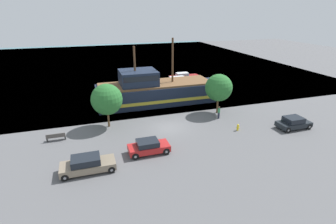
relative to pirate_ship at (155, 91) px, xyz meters
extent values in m
plane|color=#5B5B5E|center=(-0.70, -9.29, -1.86)|extent=(160.00, 160.00, 0.00)
plane|color=teal|center=(-0.70, 34.71, -1.86)|extent=(80.00, 80.00, 0.00)
cube|color=#192338|center=(0.21, 0.00, -0.48)|extent=(17.23, 5.54, 2.77)
cube|color=gold|center=(0.21, 0.00, -0.89)|extent=(16.88, 5.62, 0.45)
cube|color=#192338|center=(9.43, 0.00, -0.06)|extent=(1.40, 3.05, 1.94)
cube|color=brown|center=(0.21, 0.00, 1.03)|extent=(16.54, 5.09, 0.25)
cube|color=#192338|center=(-2.37, 0.00, 2.17)|extent=(5.17, 4.43, 2.02)
cube|color=black|center=(-2.37, 0.00, 2.47)|extent=(4.91, 4.49, 0.73)
cylinder|color=#4C331E|center=(2.80, 0.00, 4.33)|extent=(0.28, 0.28, 6.35)
cylinder|color=#4C331E|center=(-2.80, 0.00, 3.86)|extent=(0.28, 0.28, 5.40)
cube|color=navy|center=(6.57, 6.97, -1.44)|extent=(6.75, 1.83, 0.85)
cube|color=silver|center=(6.07, 6.97, -0.50)|extent=(2.70, 1.43, 1.03)
cube|color=black|center=(6.88, 6.97, -0.50)|extent=(0.12, 1.28, 0.82)
cube|color=maroon|center=(9.19, 11.49, -1.46)|extent=(5.85, 1.94, 0.82)
cube|color=silver|center=(8.75, 11.49, -0.75)|extent=(2.34, 1.51, 0.60)
cube|color=black|center=(9.46, 11.49, -0.75)|extent=(0.12, 1.36, 0.48)
cube|color=#B21E1E|center=(-4.43, -14.23, -1.31)|extent=(3.97, 1.79, 0.59)
cube|color=black|center=(-4.55, -14.23, -0.76)|extent=(2.07, 1.61, 0.51)
cylinder|color=black|center=(-2.92, -15.04, -1.52)|extent=(0.68, 0.22, 0.68)
cylinder|color=gray|center=(-2.92, -15.04, -1.52)|extent=(0.26, 0.25, 0.26)
cylinder|color=black|center=(-2.92, -13.43, -1.52)|extent=(0.68, 0.22, 0.68)
cylinder|color=gray|center=(-2.92, -13.43, -1.52)|extent=(0.26, 0.25, 0.26)
cylinder|color=black|center=(-5.94, -15.04, -1.52)|extent=(0.68, 0.22, 0.68)
cylinder|color=gray|center=(-5.94, -15.04, -1.52)|extent=(0.26, 0.25, 0.26)
cylinder|color=black|center=(-5.94, -13.43, -1.52)|extent=(0.68, 0.22, 0.68)
cylinder|color=gray|center=(-5.94, -13.43, -1.52)|extent=(0.26, 0.25, 0.26)
cube|color=#7F705B|center=(-10.17, -15.65, -1.33)|extent=(4.62, 1.88, 0.60)
cube|color=black|center=(-10.31, -15.65, -0.74)|extent=(2.40, 1.70, 0.59)
cylinder|color=black|center=(-8.29, -16.50, -1.56)|extent=(0.61, 0.22, 0.61)
cylinder|color=gray|center=(-8.29, -16.50, -1.56)|extent=(0.23, 0.25, 0.23)
cylinder|color=black|center=(-8.29, -14.80, -1.56)|extent=(0.61, 0.22, 0.61)
cylinder|color=gray|center=(-8.29, -14.80, -1.56)|extent=(0.23, 0.25, 0.23)
cylinder|color=black|center=(-12.05, -16.50, -1.56)|extent=(0.61, 0.22, 0.61)
cylinder|color=gray|center=(-12.05, -16.50, -1.56)|extent=(0.23, 0.25, 0.23)
cylinder|color=black|center=(-12.05, -14.80, -1.56)|extent=(0.61, 0.22, 0.61)
cylinder|color=gray|center=(-12.05, -14.80, -1.56)|extent=(0.23, 0.25, 0.23)
cube|color=black|center=(13.19, -13.85, -1.34)|extent=(3.92, 1.86, 0.56)
cube|color=black|center=(13.08, -13.85, -0.76)|extent=(2.04, 1.67, 0.60)
cylinder|color=black|center=(14.70, -14.69, -1.54)|extent=(0.65, 0.22, 0.65)
cylinder|color=gray|center=(14.70, -14.69, -1.54)|extent=(0.25, 0.25, 0.25)
cylinder|color=black|center=(14.70, -13.01, -1.54)|extent=(0.65, 0.22, 0.65)
cylinder|color=gray|center=(14.70, -13.01, -1.54)|extent=(0.25, 0.25, 0.25)
cylinder|color=black|center=(11.69, -14.69, -1.54)|extent=(0.65, 0.22, 0.65)
cylinder|color=gray|center=(11.69, -14.69, -1.54)|extent=(0.25, 0.25, 0.25)
cylinder|color=black|center=(11.69, -13.01, -1.54)|extent=(0.65, 0.22, 0.65)
cylinder|color=gray|center=(11.69, -13.01, -1.54)|extent=(0.25, 0.25, 0.25)
cylinder|color=yellow|center=(6.63, -12.38, -1.58)|extent=(0.22, 0.22, 0.56)
sphere|color=yellow|center=(6.63, -12.38, -1.23)|extent=(0.25, 0.25, 0.25)
cylinder|color=yellow|center=(6.47, -12.38, -1.55)|extent=(0.10, 0.09, 0.09)
cylinder|color=yellow|center=(6.79, -12.38, -1.55)|extent=(0.10, 0.09, 0.09)
cube|color=#4C4742|center=(-13.26, -8.62, -1.44)|extent=(1.92, 0.45, 0.05)
cube|color=#4C4742|center=(-13.26, -8.82, -1.21)|extent=(1.92, 0.06, 0.40)
cube|color=#2D2D2D|center=(-14.16, -8.62, -1.66)|extent=(0.12, 0.36, 0.40)
cube|color=#2D2D2D|center=(-12.35, -8.62, -1.66)|extent=(0.12, 0.36, 0.40)
cylinder|color=#232838|center=(6.20, -8.49, -1.46)|extent=(0.27, 0.27, 0.81)
cylinder|color=#337F4C|center=(6.20, -8.49, -0.74)|extent=(0.32, 0.32, 0.63)
sphere|color=#8C664C|center=(6.20, -8.49, -0.31)|extent=(0.22, 0.22, 0.22)
cylinder|color=brown|center=(-7.49, -6.70, -0.93)|extent=(0.24, 0.24, 1.88)
sphere|color=#286B2D|center=(-7.49, -6.70, 1.56)|extent=(3.63, 3.63, 3.63)
cylinder|color=brown|center=(6.96, -6.64, -0.86)|extent=(0.24, 0.24, 2.00)
sphere|color=#286B2D|center=(6.96, -6.64, 1.66)|extent=(3.57, 3.57, 3.57)
camera|label=1|loc=(-9.51, -36.13, 11.25)|focal=28.00mm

